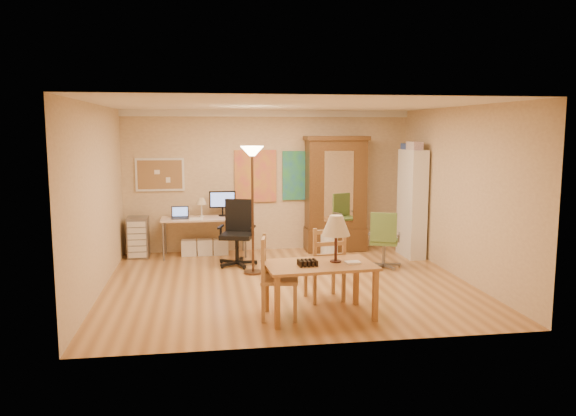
{
  "coord_description": "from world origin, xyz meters",
  "views": [
    {
      "loc": [
        -1.25,
        -8.27,
        2.34
      ],
      "look_at": [
        0.05,
        0.3,
        1.12
      ],
      "focal_mm": 35.0,
      "sensor_mm": 36.0,
      "label": 1
    }
  ],
  "objects": [
    {
      "name": "corkboard",
      "position": [
        -2.05,
        2.47,
        1.5
      ],
      "size": [
        0.9,
        0.04,
        0.62
      ],
      "primitive_type": "cube",
      "color": "#987B47",
      "rests_on": "floor"
    },
    {
      "name": "art_panel_right",
      "position": [
        0.65,
        2.47,
        1.45
      ],
      "size": [
        0.75,
        0.04,
        0.95
      ],
      "primitive_type": "cube",
      "color": "teal",
      "rests_on": "floor"
    },
    {
      "name": "computer_desk",
      "position": [
        -1.21,
        2.16,
        0.44
      ],
      "size": [
        1.58,
        0.69,
        1.19
      ],
      "color": "beige",
      "rests_on": "floor"
    },
    {
      "name": "office_chair_black",
      "position": [
        -0.69,
        1.29,
        0.3
      ],
      "size": [
        0.7,
        0.7,
        1.13
      ],
      "color": "black",
      "rests_on": "floor"
    },
    {
      "name": "floor",
      "position": [
        0.0,
        0.0,
        0.0
      ],
      "size": [
        5.5,
        5.5,
        0.0
      ],
      "primitive_type": "plane",
      "color": "#956335",
      "rests_on": "ground"
    },
    {
      "name": "crown_molding",
      "position": [
        0.0,
        2.46,
        2.64
      ],
      "size": [
        5.5,
        0.08,
        0.12
      ],
      "primitive_type": "cube",
      "color": "white",
      "rests_on": "floor"
    },
    {
      "name": "ladder_chair_left",
      "position": [
        -0.37,
        -1.52,
        0.48
      ],
      "size": [
        0.52,
        0.54,
        1.03
      ],
      "color": "#A8764D",
      "rests_on": "floor"
    },
    {
      "name": "dining_table",
      "position": [
        0.25,
        -1.55,
        0.81
      ],
      "size": [
        1.41,
        0.92,
        1.27
      ],
      "color": "olive",
      "rests_on": "floor"
    },
    {
      "name": "torchiere_lamp",
      "position": [
        -0.47,
        0.68,
        1.67
      ],
      "size": [
        0.38,
        0.38,
        2.08
      ],
      "color": "#402919",
      "rests_on": "floor"
    },
    {
      "name": "armoire",
      "position": [
        1.28,
        2.24,
        0.96
      ],
      "size": [
        1.21,
        0.57,
        2.22
      ],
      "color": "#3D2110",
      "rests_on": "floor"
    },
    {
      "name": "wastebin",
      "position": [
        1.1,
        2.0,
        0.22
      ],
      "size": [
        0.35,
        0.35,
        0.44
      ],
      "primitive_type": "cylinder",
      "color": "silver",
      "rests_on": "floor"
    },
    {
      "name": "bookshelf",
      "position": [
        2.55,
        1.51,
        0.98
      ],
      "size": [
        0.3,
        0.79,
        1.97
      ],
      "color": "white",
      "rests_on": "floor"
    },
    {
      "name": "drawer_cart",
      "position": [
        -2.46,
        2.17,
        0.37
      ],
      "size": [
        0.37,
        0.45,
        0.75
      ],
      "color": "slate",
      "rests_on": "floor"
    },
    {
      "name": "art_panel_left",
      "position": [
        -0.25,
        2.47,
        1.45
      ],
      "size": [
        0.8,
        0.04,
        1.0
      ],
      "primitive_type": "cube",
      "color": "gold",
      "rests_on": "floor"
    },
    {
      "name": "ladder_chair_back",
      "position": [
        0.38,
        -0.92,
        0.49
      ],
      "size": [
        0.54,
        0.52,
        1.04
      ],
      "color": "#A8764D",
      "rests_on": "floor"
    },
    {
      "name": "office_chair_green",
      "position": [
        1.76,
        0.69,
        0.26
      ],
      "size": [
        0.6,
        0.6,
        0.98
      ],
      "color": "slate",
      "rests_on": "floor"
    }
  ]
}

